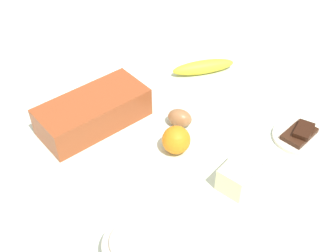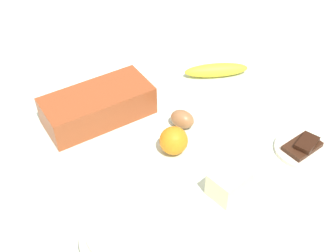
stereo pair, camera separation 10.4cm
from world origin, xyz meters
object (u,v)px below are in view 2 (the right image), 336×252
at_px(banana, 216,70).
at_px(egg_near_butter, 182,119).
at_px(butter_block, 230,182).
at_px(chocolate_plate, 302,148).
at_px(orange_fruit, 174,141).
at_px(loaf_pan, 98,105).
at_px(flour_bowl, 113,241).

xyz_separation_m(banana, egg_near_butter, (-0.19, -0.16, 0.00)).
xyz_separation_m(butter_block, chocolate_plate, (0.22, 0.04, -0.02)).
bearing_deg(butter_block, orange_fruit, 109.91).
relative_size(loaf_pan, chocolate_plate, 2.28).
xyz_separation_m(orange_fruit, egg_near_butter, (0.06, 0.07, -0.01)).
xyz_separation_m(orange_fruit, butter_block, (0.06, -0.16, -0.00)).
relative_size(orange_fruit, butter_block, 0.77).
relative_size(egg_near_butter, chocolate_plate, 0.49).
distance_m(orange_fruit, butter_block, 0.17).
distance_m(loaf_pan, flour_bowl, 0.41).
relative_size(butter_block, chocolate_plate, 0.69).
relative_size(loaf_pan, egg_near_butter, 4.62).
xyz_separation_m(banana, chocolate_plate, (0.04, -0.36, -0.01)).
bearing_deg(orange_fruit, banana, 43.57).
relative_size(flour_bowl, chocolate_plate, 0.96).
bearing_deg(banana, orange_fruit, -136.43).
distance_m(flour_bowl, egg_near_butter, 0.39).
bearing_deg(chocolate_plate, loaf_pan, 142.04).
bearing_deg(butter_block, loaf_pan, 117.57).
relative_size(banana, orange_fruit, 2.75).
bearing_deg(loaf_pan, butter_block, -70.79).
xyz_separation_m(egg_near_butter, chocolate_plate, (0.23, -0.20, -0.01)).
bearing_deg(flour_bowl, chocolate_plate, 8.34).
bearing_deg(banana, butter_block, -115.20).
xyz_separation_m(flour_bowl, orange_fruit, (0.22, 0.20, 0.00)).
distance_m(butter_block, egg_near_butter, 0.24).
distance_m(butter_block, chocolate_plate, 0.23).
bearing_deg(banana, flour_bowl, -136.95).
relative_size(flour_bowl, egg_near_butter, 1.95).
distance_m(flour_bowl, banana, 0.64).
bearing_deg(chocolate_plate, orange_fruit, 155.83).
bearing_deg(egg_near_butter, chocolate_plate, -41.63).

